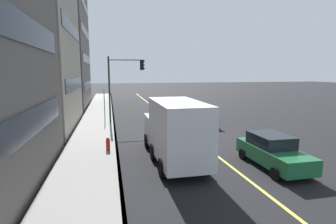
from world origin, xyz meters
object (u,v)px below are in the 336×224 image
pedestrian_with_backpack (164,119)px  car_green (272,151)px  truck_white (175,130)px  street_sign_post (104,104)px  traffic_light_mast (122,79)px  car_black (184,108)px  car_silver (201,116)px  fire_hydrant (108,145)px

pedestrian_with_backpack → car_green: bearing=-159.0°
truck_white → pedestrian_with_backpack: (7.69, -0.99, -0.79)m
car_green → truck_white: bearing=68.3°
truck_white → street_sign_post: truck_white is taller
traffic_light_mast → street_sign_post: size_ratio=1.94×
car_green → car_black: car_green is taller
car_silver → pedestrian_with_backpack: bearing=111.4°
truck_white → street_sign_post: size_ratio=2.26×
car_black → street_sign_post: (-3.09, 8.66, 1.05)m
car_silver → car_black: 5.85m
street_sign_post → car_silver: bearing=-107.8°
car_silver → pedestrian_with_backpack: 4.10m
traffic_light_mast → fire_hydrant: traffic_light_mast is taller
street_sign_post → fire_hydrant: bearing=-178.2°
car_green → car_silver: bearing=-0.8°
car_silver → traffic_light_mast: 7.94m
car_silver → fire_hydrant: car_silver is taller
car_silver → traffic_light_mast: traffic_light_mast is taller
truck_white → street_sign_post: 12.54m
car_green → fire_hydrant: 9.20m
traffic_light_mast → car_silver: bearing=-104.8°
truck_white → car_black: bearing=-17.9°
pedestrian_with_backpack → fire_hydrant: size_ratio=1.75×
fire_hydrant → car_black: bearing=-33.5°
car_green → street_sign_post: bearing=31.5°
car_black → traffic_light_mast: (-4.02, 6.99, 3.36)m
truck_white → traffic_light_mast: bearing=11.0°
car_silver → traffic_light_mast: (1.83, 6.94, 3.39)m
car_green → pedestrian_with_backpack: car_green is taller
car_green → car_silver: (11.04, -0.15, -0.04)m
car_green → fire_hydrant: size_ratio=4.78×
car_green → car_black: size_ratio=1.03×
car_silver → street_sign_post: (2.76, 8.60, 1.08)m
car_silver → fire_hydrant: 10.73m
truck_white → car_silver: bearing=-27.6°
car_black → fire_hydrant: car_black is taller
pedestrian_with_backpack → car_black: bearing=-27.8°
car_black → truck_white: 15.83m
car_green → pedestrian_with_backpack: 10.23m
car_green → truck_white: (1.85, 4.65, 0.91)m
car_silver → street_sign_post: bearing=72.2°
truck_white → street_sign_post: (11.95, 3.80, 0.13)m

